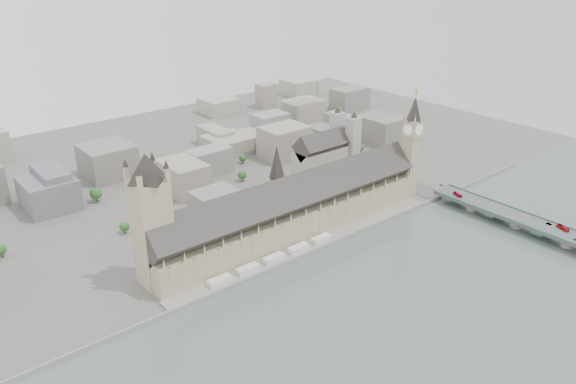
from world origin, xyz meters
TOP-DOWN VIEW (x-y plane):
  - ground at (0.00, 0.00)m, footprint 900.00×900.00m
  - river_thames at (0.00, -165.00)m, footprint 600.00×600.00m
  - embankment_wall at (0.00, -15.00)m, footprint 600.00×1.50m
  - river_terrace at (0.00, -7.50)m, footprint 270.00×15.00m
  - terrace_tents at (-40.00, -7.00)m, footprint 118.00×7.00m
  - palace_of_westminster at (0.00, 19.70)m, footprint 265.00×40.73m
  - elizabeth_tower at (138.00, 8.00)m, footprint 17.00×17.00m
  - victoria_tower at (-122.00, 26.00)m, footprint 30.00×30.00m
  - central_tower at (-10.00, 26.00)m, footprint 13.00×13.00m
  - westminster_bridge at (162.00, -87.50)m, footprint 25.00×325.00m
  - bridge_parapets at (162.00, -132.00)m, footprint 25.00×235.00m
  - westminster_abbey at (110.92, 95.00)m, footprint 68.00×36.00m
  - city_skyline_inland at (0.00, 245.00)m, footprint 720.00×360.00m
  - park_trees at (-10.00, 60.00)m, footprint 110.00×30.00m
  - red_bus_north at (157.84, -35.63)m, footprint 5.64×10.87m
  - red_bus_south at (167.24, -131.53)m, footprint 6.59×12.09m
  - car_silver at (167.42, -119.77)m, footprint 1.61×4.52m
  - car_approach at (166.62, -11.27)m, footprint 1.91×4.67m

SIDE VIEW (x-z plane):
  - ground at x=0.00m, z-range 0.00..0.00m
  - river_thames at x=0.00m, z-range 0.00..0.00m
  - river_terrace at x=0.00m, z-range 0.00..2.00m
  - embankment_wall at x=0.00m, z-range 0.00..3.00m
  - terrace_tents at x=-40.00m, z-range 2.00..6.00m
  - westminster_bridge at x=162.00m, z-range 0.00..10.25m
  - park_trees at x=-10.00m, z-range 0.00..15.00m
  - bridge_parapets at x=162.00m, z-range 10.25..11.40m
  - car_approach at x=166.62m, z-range 10.25..11.61m
  - car_silver at x=167.42m, z-range 10.25..11.74m
  - red_bus_north at x=157.84m, z-range 10.25..13.21m
  - red_bus_south at x=167.24m, z-range 10.25..13.55m
  - city_skyline_inland at x=0.00m, z-range 0.00..38.00m
  - palace_of_westminster at x=0.00m, z-range -5.02..50.43m
  - westminster_abbey at x=110.92m, z-range -6.92..57.08m
  - victoria_tower at x=-122.00m, z-range 5.20..105.20m
  - central_tower at x=-10.00m, z-range 33.92..81.92m
  - elizabeth_tower at x=138.00m, z-range 4.34..111.84m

